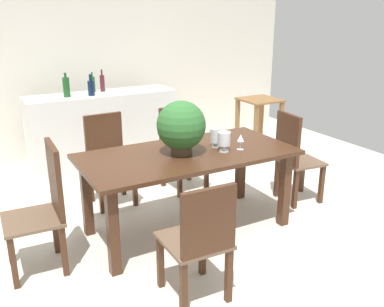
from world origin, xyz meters
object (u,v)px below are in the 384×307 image
(chair_head_end, at_px, (45,203))
(wine_bottle_tall, at_px, (102,83))
(wine_bottle_clear, at_px, (91,88))
(chair_near_left, at_px, (200,238))
(wine_glass, at_px, (241,139))
(dining_table, at_px, (188,163))
(wine_bottle_green, at_px, (93,84))
(kitchen_counter, at_px, (103,129))
(chair_far_left, at_px, (108,155))
(chair_foot_end, at_px, (294,155))
(flower_centerpiece, at_px, (181,126))
(crystal_vase_center_near, at_px, (224,139))
(chair_far_right, at_px, (180,144))
(side_table, at_px, (259,114))
(crystal_vase_left, at_px, (215,136))
(wine_bottle_dark, at_px, (66,87))

(chair_head_end, xyz_separation_m, wine_bottle_tall, (1.22, 2.28, 0.51))
(chair_head_end, height_order, wine_bottle_clear, wine_bottle_clear)
(chair_head_end, height_order, chair_near_left, chair_head_end)
(wine_glass, distance_m, wine_bottle_clear, 2.34)
(dining_table, relative_size, wine_bottle_green, 7.48)
(chair_near_left, distance_m, wine_bottle_tall, 3.33)
(wine_glass, xyz_separation_m, kitchen_counter, (-0.56, 2.32, -0.39))
(chair_near_left, xyz_separation_m, chair_far_left, (-0.00, 1.96, 0.02))
(chair_foot_end, height_order, chair_far_left, chair_foot_end)
(flower_centerpiece, relative_size, crystal_vase_center_near, 2.62)
(chair_far_right, relative_size, wine_glass, 6.57)
(chair_near_left, bearing_deg, chair_head_end, -48.35)
(chair_near_left, bearing_deg, dining_table, -112.54)
(wine_glass, relative_size, side_table, 0.18)
(dining_table, bearing_deg, kitchen_counter, 92.71)
(chair_head_end, xyz_separation_m, chair_near_left, (0.83, -0.98, -0.05))
(wine_bottle_green, bearing_deg, chair_far_right, -66.14)
(chair_far_left, height_order, wine_bottle_green, wine_bottle_green)
(dining_table, bearing_deg, side_table, 37.77)
(crystal_vase_left, distance_m, wine_bottle_dark, 2.28)
(wine_glass, relative_size, wine_bottle_tall, 0.49)
(chair_near_left, distance_m, wine_glass, 1.27)
(chair_far_right, height_order, wine_bottle_tall, wine_bottle_tall)
(chair_near_left, height_order, wine_bottle_dark, wine_bottle_dark)
(wine_glass, relative_size, wine_bottle_dark, 0.48)
(chair_head_end, relative_size, side_table, 1.30)
(kitchen_counter, bearing_deg, wine_bottle_tall, 61.73)
(wine_bottle_clear, bearing_deg, wine_glass, -72.15)
(side_table, bearing_deg, chair_far_left, -166.85)
(chair_far_left, xyz_separation_m, wine_bottle_tall, (0.40, 1.30, 0.54))
(chair_foot_end, bearing_deg, wine_glass, 107.46)
(chair_far_right, bearing_deg, crystal_vase_left, -100.96)
(chair_head_end, relative_size, wine_bottle_green, 3.98)
(dining_table, relative_size, crystal_vase_left, 10.83)
(chair_foot_end, height_order, wine_bottle_dark, wine_bottle_dark)
(chair_foot_end, distance_m, wine_bottle_green, 2.77)
(chair_foot_end, relative_size, wine_bottle_dark, 3.30)
(chair_head_end, distance_m, kitchen_counter, 2.46)
(chair_far_right, bearing_deg, chair_head_end, -153.33)
(crystal_vase_left, height_order, kitchen_counter, kitchen_counter)
(crystal_vase_center_near, height_order, wine_bottle_clear, wine_bottle_clear)
(chair_far_left, distance_m, side_table, 2.49)
(chair_far_left, xyz_separation_m, wine_bottle_green, (0.27, 1.34, 0.53))
(wine_glass, bearing_deg, crystal_vase_center_near, 172.16)
(kitchen_counter, bearing_deg, wine_bottle_green, 111.90)
(chair_far_left, relative_size, crystal_vase_center_near, 5.23)
(wine_bottle_green, bearing_deg, wine_bottle_clear, -110.52)
(chair_near_left, height_order, side_table, chair_near_left)
(crystal_vase_left, distance_m, wine_glass, 0.24)
(chair_far_left, bearing_deg, wine_bottle_green, 76.58)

